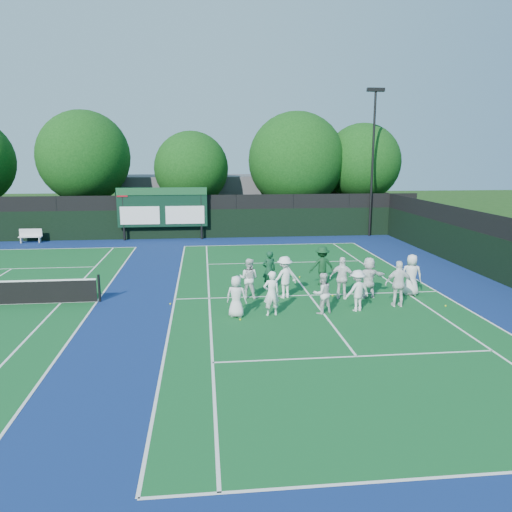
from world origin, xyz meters
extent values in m
plane|color=#17370F|center=(0.00, 0.00, 0.00)|extent=(120.00, 120.00, 0.00)
cube|color=navy|center=(-6.00, 1.00, 0.00)|extent=(34.00, 32.00, 0.01)
cube|color=#105021|center=(0.00, 1.00, 0.01)|extent=(10.97, 23.77, 0.00)
cube|color=silver|center=(0.00, -10.88, 0.01)|extent=(10.97, 0.08, 0.00)
cube|color=silver|center=(0.00, 12.88, 0.01)|extent=(10.97, 0.08, 0.00)
cube|color=silver|center=(-5.49, 1.00, 0.01)|extent=(0.08, 23.77, 0.00)
cube|color=silver|center=(5.49, 1.00, 0.01)|extent=(0.08, 23.77, 0.00)
cube|color=silver|center=(-4.12, 1.00, 0.01)|extent=(0.08, 23.77, 0.00)
cube|color=silver|center=(4.12, 1.00, 0.01)|extent=(0.08, 23.77, 0.00)
cube|color=silver|center=(0.00, -5.40, 0.01)|extent=(8.23, 0.08, 0.00)
cube|color=silver|center=(0.00, 7.40, 0.01)|extent=(8.23, 0.08, 0.00)
cube|color=silver|center=(0.00, 1.00, 0.01)|extent=(0.08, 12.80, 0.00)
cube|color=silver|center=(-14.00, 12.88, 0.01)|extent=(10.97, 0.08, 0.00)
cube|color=silver|center=(-8.52, 1.00, 0.01)|extent=(0.08, 23.77, 0.00)
cube|color=silver|center=(-9.88, 1.00, 0.01)|extent=(0.08, 23.77, 0.00)
cube|color=silver|center=(-14.00, 7.40, 0.01)|extent=(8.23, 0.08, 0.00)
cube|color=black|center=(-6.00, 16.00, 1.00)|extent=(34.00, 0.08, 2.00)
cube|color=black|center=(-6.00, 16.00, 2.50)|extent=(34.00, 0.05, 1.00)
cylinder|color=black|center=(-9.60, 15.60, 1.75)|extent=(0.16, 0.16, 3.50)
cylinder|color=black|center=(-4.40, 15.60, 1.75)|extent=(0.16, 0.16, 3.50)
cube|color=black|center=(-7.00, 15.60, 2.20)|extent=(6.00, 0.15, 2.60)
cube|color=#154B26|center=(-7.00, 15.50, 3.30)|extent=(6.00, 0.05, 0.50)
cube|color=white|center=(-8.50, 15.50, 1.70)|extent=(2.60, 0.04, 1.20)
cube|color=white|center=(-5.50, 15.50, 1.70)|extent=(2.60, 0.04, 1.20)
cube|color=#A30D1A|center=(-9.60, 15.50, 3.20)|extent=(0.70, 0.04, 0.50)
cube|color=#535357|center=(-2.00, 24.00, 2.00)|extent=(18.00, 6.00, 4.00)
cylinder|color=black|center=(7.50, 15.70, 5.00)|extent=(0.16, 0.16, 10.00)
cube|color=black|center=(7.50, 15.70, 10.00)|extent=(1.20, 0.30, 0.25)
cylinder|color=black|center=(-8.40, 1.00, 0.55)|extent=(0.10, 0.10, 1.10)
cube|color=silver|center=(-15.61, 15.30, 0.41)|extent=(1.45, 0.40, 0.06)
cube|color=silver|center=(-15.61, 15.44, 0.68)|extent=(1.45, 0.08, 0.48)
cube|color=silver|center=(-16.19, 15.30, 0.19)|extent=(0.06, 0.34, 0.39)
cube|color=silver|center=(-15.03, 15.30, 0.19)|extent=(0.06, 0.34, 0.39)
cylinder|color=black|center=(-12.79, 19.50, 1.53)|extent=(0.44, 0.44, 3.06)
sphere|color=#0D390F|center=(-12.79, 19.50, 5.55)|extent=(6.65, 6.65, 6.65)
sphere|color=#0D390F|center=(-12.19, 19.80, 4.89)|extent=(4.65, 4.65, 4.65)
cylinder|color=black|center=(-5.08, 19.50, 1.31)|extent=(0.44, 0.44, 2.63)
sphere|color=#0D390F|center=(-5.08, 19.50, 4.69)|extent=(5.50, 5.50, 5.50)
sphere|color=#0D390F|center=(-4.48, 19.80, 4.14)|extent=(3.85, 3.85, 3.85)
cylinder|color=black|center=(2.84, 19.50, 1.27)|extent=(0.44, 0.44, 2.55)
sphere|color=#0D390F|center=(2.84, 19.50, 5.28)|extent=(7.28, 7.28, 7.28)
sphere|color=#0D390F|center=(3.44, 19.80, 4.55)|extent=(5.10, 5.10, 5.10)
cylinder|color=black|center=(7.99, 19.50, 1.46)|extent=(0.44, 0.44, 2.92)
sphere|color=#0D390F|center=(7.99, 19.50, 5.14)|extent=(5.90, 5.90, 5.90)
sphere|color=#0D390F|center=(8.59, 19.80, 4.55)|extent=(4.13, 4.13, 4.13)
sphere|color=#C0CC18|center=(-3.07, -1.85, 0.03)|extent=(0.07, 0.07, 0.07)
sphere|color=#C0CC18|center=(0.91, 0.77, 0.03)|extent=(0.07, 0.07, 0.07)
sphere|color=#C0CC18|center=(4.84, -1.07, 0.03)|extent=(0.07, 0.07, 0.07)
sphere|color=#C0CC18|center=(-5.62, 0.31, 0.03)|extent=(0.07, 0.07, 0.07)
sphere|color=#C0CC18|center=(0.18, 4.03, 0.03)|extent=(0.07, 0.07, 0.07)
sphere|color=#C0CC18|center=(3.55, 0.23, 0.03)|extent=(0.07, 0.07, 0.07)
imported|color=silver|center=(-3.18, -1.43, 0.75)|extent=(0.85, 0.69, 1.51)
imported|color=white|center=(-1.92, -1.41, 0.82)|extent=(0.66, 0.49, 1.64)
imported|color=silver|center=(-0.05, -1.36, 0.76)|extent=(0.88, 0.77, 1.52)
imported|color=white|center=(1.31, -1.21, 0.78)|extent=(1.14, 0.88, 1.55)
imported|color=white|center=(3.03, -0.85, 0.89)|extent=(1.09, 0.55, 1.78)
imported|color=white|center=(-2.52, 0.93, 0.81)|extent=(0.96, 0.87, 1.62)
imported|color=white|center=(-1.08, 0.79, 0.85)|extent=(1.26, 1.01, 1.71)
imported|color=white|center=(1.18, 0.37, 0.86)|extent=(1.09, 0.75, 1.72)
imported|color=white|center=(2.28, 0.44, 0.84)|extent=(1.60, 0.66, 1.68)
imported|color=silver|center=(4.15, 0.62, 0.86)|extent=(0.95, 0.74, 1.71)
imported|color=#103B22|center=(-1.52, 2.24, 0.83)|extent=(0.68, 0.52, 1.66)
imported|color=#0F381B|center=(0.90, 2.64, 0.87)|extent=(1.16, 0.71, 1.74)
camera|label=1|loc=(-4.29, -18.43, 5.67)|focal=35.00mm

